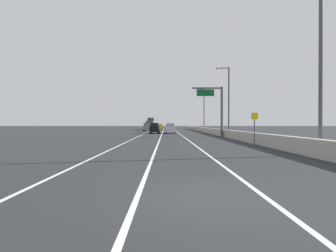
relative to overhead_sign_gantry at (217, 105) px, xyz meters
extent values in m
plane|color=#26282B|center=(-6.39, 31.01, -4.73)|extent=(320.00, 320.00, 0.00)
cube|color=silver|center=(-11.89, 22.01, -4.73)|extent=(0.16, 130.00, 0.00)
cube|color=silver|center=(-8.39, 22.01, -4.73)|extent=(0.16, 130.00, 0.00)
cube|color=silver|center=(-4.89, 22.01, -4.73)|extent=(0.16, 130.00, 0.00)
cube|color=#B2ADA3|center=(1.34, 7.01, -4.18)|extent=(0.60, 120.00, 1.10)
cylinder|color=#47474C|center=(0.74, 0.02, -0.98)|extent=(0.36, 0.36, 7.50)
cube|color=#47474C|center=(-1.51, 0.02, 2.57)|extent=(4.50, 0.20, 0.20)
cube|color=#0C5923|center=(-1.73, -0.10, 1.87)|extent=(2.60, 0.10, 1.00)
cylinder|color=#4C4C51|center=(0.44, -15.86, -3.53)|extent=(0.10, 0.10, 2.40)
cube|color=yellow|center=(0.44, -15.90, -2.03)|extent=(0.60, 0.04, 0.60)
cylinder|color=#4C4C51|center=(2.09, -23.51, 0.69)|extent=(0.24, 0.24, 10.84)
cylinder|color=#4C4C51|center=(2.24, 1.98, 0.69)|extent=(0.24, 0.24, 10.84)
cube|color=#4C4C51|center=(1.34, 1.98, 5.96)|extent=(1.80, 0.12, 0.12)
sphere|color=beige|center=(0.44, 1.98, 5.96)|extent=(0.44, 0.44, 0.44)
cylinder|color=#4C4C51|center=(1.95, 27.47, 0.69)|extent=(0.24, 0.24, 10.84)
cube|color=#4C4C51|center=(1.05, 27.47, 5.96)|extent=(1.80, 0.12, 0.12)
sphere|color=beige|center=(0.15, 27.47, 5.96)|extent=(0.44, 0.44, 0.44)
cube|color=gold|center=(-9.60, 53.27, -3.92)|extent=(1.86, 4.66, 0.93)
cube|color=olive|center=(-9.60, 52.81, -3.16)|extent=(1.61, 2.11, 0.60)
cylinder|color=black|center=(-10.45, 55.13, -4.39)|extent=(0.23, 0.68, 0.68)
cylinder|color=black|center=(-8.80, 55.15, -4.39)|extent=(0.23, 0.68, 0.68)
cylinder|color=black|center=(-10.40, 51.39, -4.39)|extent=(0.23, 0.68, 0.68)
cylinder|color=black|center=(-8.76, 51.42, -4.39)|extent=(0.23, 0.68, 0.68)
cube|color=#1E389E|center=(-6.70, 58.36, -3.90)|extent=(1.83, 4.31, 0.98)
cube|color=navy|center=(-6.71, 57.94, -3.11)|extent=(1.57, 1.96, 0.60)
cylinder|color=black|center=(-7.45, 60.07, -4.39)|extent=(0.23, 0.68, 0.68)
cylinder|color=black|center=(-5.87, 60.03, -4.39)|extent=(0.23, 0.68, 0.68)
cylinder|color=black|center=(-7.53, 56.69, -4.39)|extent=(0.23, 0.68, 0.68)
cylinder|color=black|center=(-5.95, 56.66, -4.39)|extent=(0.23, 0.68, 0.68)
cube|color=#B7B7BC|center=(-6.72, 14.59, -3.83)|extent=(1.93, 4.41, 1.12)
cube|color=gray|center=(-6.73, 14.16, -2.97)|extent=(1.66, 2.00, 0.60)
cylinder|color=black|center=(-7.54, 16.35, -4.39)|extent=(0.23, 0.68, 0.68)
cylinder|color=black|center=(-5.85, 16.32, -4.39)|extent=(0.23, 0.68, 0.68)
cylinder|color=black|center=(-7.60, 12.87, -4.39)|extent=(0.23, 0.68, 0.68)
cylinder|color=black|center=(-5.91, 12.84, -4.39)|extent=(0.23, 0.68, 0.68)
cube|color=black|center=(-9.85, 14.57, -3.78)|extent=(1.92, 4.81, 1.21)
cube|color=black|center=(-9.87, 14.09, -2.88)|extent=(1.62, 2.19, 0.60)
cylinder|color=black|center=(-10.59, 16.52, -4.39)|extent=(0.24, 0.69, 0.68)
cylinder|color=black|center=(-8.99, 16.47, -4.39)|extent=(0.24, 0.69, 0.68)
cylinder|color=black|center=(-10.72, 12.67, -4.39)|extent=(0.24, 0.69, 0.68)
cylinder|color=black|center=(-9.12, 12.62, -4.39)|extent=(0.24, 0.69, 0.68)
cube|color=slate|center=(-12.73, 33.70, -3.78)|extent=(1.95, 4.83, 1.20)
cube|color=#4D505A|center=(-12.72, 33.22, -2.88)|extent=(1.68, 2.19, 0.60)
cylinder|color=black|center=(-13.62, 35.64, -4.39)|extent=(0.23, 0.68, 0.68)
cylinder|color=black|center=(-11.91, 35.67, -4.39)|extent=(0.23, 0.68, 0.68)
cylinder|color=black|center=(-13.55, 31.74, -4.39)|extent=(0.23, 0.68, 0.68)
cylinder|color=black|center=(-11.84, 31.77, -4.39)|extent=(0.23, 0.68, 0.68)
cube|color=#4C4C51|center=(-12.81, 50.62, -3.03)|extent=(2.53, 9.71, 2.39)
cube|color=#3A3A45|center=(-12.78, 52.75, -1.28)|extent=(2.14, 2.16, 1.10)
cylinder|color=black|center=(-13.87, 54.78, -4.23)|extent=(0.23, 1.00, 1.00)
cylinder|color=black|center=(-11.63, 54.75, -4.23)|extent=(0.23, 1.00, 1.00)
cylinder|color=black|center=(-13.98, 46.50, -4.23)|extent=(0.23, 1.00, 1.00)
cylinder|color=black|center=(-11.74, 46.47, -4.23)|extent=(0.23, 1.00, 1.00)
camera|label=1|loc=(-7.60, -40.51, -2.72)|focal=29.14mm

